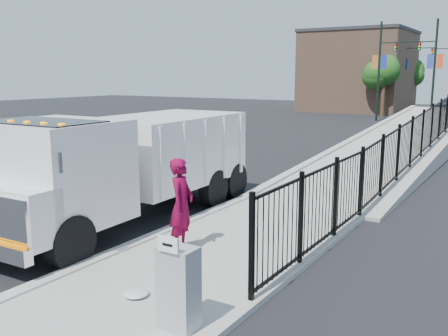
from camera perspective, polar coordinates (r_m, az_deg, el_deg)
The scene contains 16 objects.
ground at distance 12.05m, azimuth -7.23°, elevation -7.89°, with size 120.00×120.00×0.00m, color black.
sidewalk at distance 9.44m, azimuth -5.78°, elevation -12.83°, with size 3.55×12.00×0.12m, color #9E998E.
curb at distance 10.64m, azimuth -14.15°, elevation -10.22°, with size 0.30×12.00×0.16m, color #ADAAA3.
ramp at distance 25.63m, azimuth 20.01°, elevation 1.46°, with size 3.95×24.00×1.70m, color #9E998E.
iron_fence at distance 21.35m, azimuth 21.62°, elevation 2.06°, with size 0.10×28.00×1.80m, color black.
truck at distance 12.96m, azimuth -11.54°, elevation 0.71°, with size 3.00×8.50×2.89m.
worker at distance 10.56m, azimuth -4.87°, elevation -4.21°, with size 0.72×0.47×1.98m, color maroon.
utility_cabinet at distance 7.51m, azimuth -5.20°, elevation -13.53°, with size 0.55×0.40×1.25m, color gray.
arrow_sign at distance 7.07m, azimuth -6.39°, elevation -8.69°, with size 0.35×0.04×0.22m, color white.
debris at distance 8.81m, azimuth -10.03°, elevation -13.91°, with size 0.44×0.44×0.11m, color silver.
light_pole_0 at distance 43.38m, azimuth 17.70°, elevation 10.90°, with size 3.77×0.22×8.00m.
light_pole_1 at distance 42.68m, azimuth 22.50°, elevation 10.61°, with size 3.78×0.22×8.00m.
light_pole_2 at distance 53.12m, azimuth 19.90°, elevation 10.64°, with size 3.77×0.22×8.00m.
tree_0 at distance 48.15m, azimuth 17.85°, elevation 10.33°, with size 2.79×2.79×5.39m.
tree_2 at distance 59.21m, azimuth 20.64°, elevation 10.12°, with size 2.66×2.66×5.33m.
building at distance 55.27m, azimuth 15.09°, elevation 10.50°, with size 10.00×10.00×8.00m, color #8C664C.
Camera 1 is at (7.27, -8.82, 3.82)m, focal length 40.00 mm.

